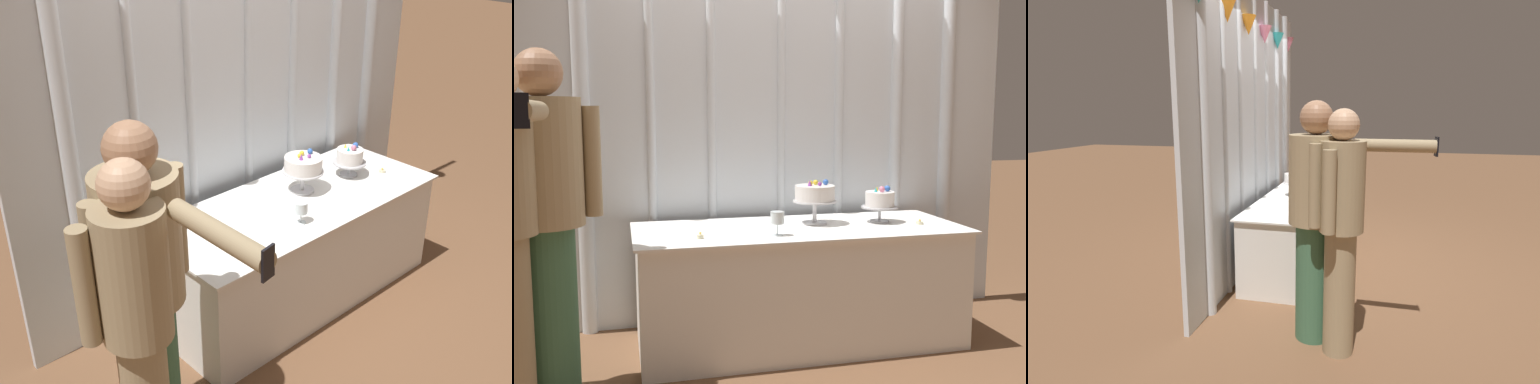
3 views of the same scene
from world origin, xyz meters
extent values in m
plane|color=brown|center=(0.00, 0.00, 0.00)|extent=(24.00, 24.00, 0.00)
cube|color=silver|center=(0.00, 0.61, 1.38)|extent=(3.27, 0.04, 2.77)
cylinder|color=silver|center=(-1.25, 0.58, 1.38)|extent=(0.10, 0.10, 2.77)
cylinder|color=silver|center=(-0.84, 0.58, 1.38)|extent=(0.05, 0.05, 2.77)
cylinder|color=silver|center=(-0.45, 0.58, 1.38)|extent=(0.06, 0.06, 2.77)
cylinder|color=silver|center=(0.02, 0.58, 1.38)|extent=(0.05, 0.05, 2.77)
cylinder|color=silver|center=(0.43, 0.58, 1.38)|extent=(0.06, 0.06, 2.77)
cylinder|color=silver|center=(0.85, 0.58, 1.38)|extent=(0.08, 0.08, 2.77)
cylinder|color=silver|center=(1.24, 0.58, 1.38)|extent=(0.10, 0.10, 2.77)
cube|color=white|center=(0.00, 0.10, 0.35)|extent=(1.92, 0.75, 0.71)
cube|color=white|center=(0.00, 0.10, 0.71)|extent=(1.97, 0.80, 0.01)
cylinder|color=silver|center=(0.12, 0.17, 0.73)|extent=(0.16, 0.16, 0.01)
cylinder|color=silver|center=(0.12, 0.17, 0.79)|extent=(0.03, 0.03, 0.12)
cylinder|color=silver|center=(0.12, 0.17, 0.86)|extent=(0.27, 0.27, 0.01)
cylinder|color=white|center=(0.12, 0.17, 0.91)|extent=(0.25, 0.25, 0.09)
sphere|color=blue|center=(0.20, 0.19, 0.98)|extent=(0.04, 0.04, 0.04)
sphere|color=yellow|center=(0.14, 0.20, 0.97)|extent=(0.03, 0.03, 0.03)
sphere|color=yellow|center=(0.10, 0.19, 0.97)|extent=(0.03, 0.03, 0.03)
cone|color=purple|center=(0.08, 0.16, 0.98)|extent=(0.03, 0.03, 0.04)
sphere|color=purple|center=(0.14, 0.14, 0.97)|extent=(0.02, 0.02, 0.02)
cylinder|color=#B2B2B7|center=(0.53, 0.13, 0.73)|extent=(0.12, 0.12, 0.01)
cylinder|color=#B2B2B7|center=(0.53, 0.13, 0.77)|extent=(0.02, 0.02, 0.08)
cylinder|color=#B2B2B7|center=(0.53, 0.13, 0.81)|extent=(0.23, 0.23, 0.01)
cylinder|color=white|center=(0.53, 0.13, 0.87)|extent=(0.18, 0.18, 0.09)
sphere|color=blue|center=(0.58, 0.12, 0.93)|extent=(0.04, 0.04, 0.04)
cone|color=yellow|center=(0.53, 0.17, 0.93)|extent=(0.02, 0.02, 0.03)
cone|color=#2DB2B7|center=(0.50, 0.12, 0.93)|extent=(0.02, 0.02, 0.03)
sphere|color=pink|center=(0.53, 0.10, 0.93)|extent=(0.04, 0.04, 0.04)
cylinder|color=silver|center=(-0.19, -0.11, 0.72)|extent=(0.06, 0.06, 0.00)
cylinder|color=silver|center=(-0.19, -0.11, 0.76)|extent=(0.01, 0.01, 0.06)
cylinder|color=silver|center=(-0.19, -0.11, 0.82)|extent=(0.08, 0.08, 0.07)
cylinder|color=beige|center=(-0.62, -0.09, 0.73)|extent=(0.04, 0.04, 0.02)
sphere|color=#F9CC4C|center=(-0.62, -0.09, 0.75)|extent=(0.01, 0.01, 0.01)
cylinder|color=beige|center=(0.74, 0.00, 0.73)|extent=(0.05, 0.05, 0.02)
sphere|color=#F9CC4C|center=(0.74, 0.00, 0.75)|extent=(0.01, 0.01, 0.01)
cylinder|color=#3D6B4C|center=(-1.39, -0.29, 0.43)|extent=(0.31, 0.31, 0.87)
cylinder|color=#9E8966|center=(-1.39, -0.29, 1.17)|extent=(0.43, 0.43, 0.61)
sphere|color=#A37556|center=(-1.39, -0.29, 1.59)|extent=(0.23, 0.23, 0.23)
cylinder|color=#9E8966|center=(-1.61, -0.33, 1.17)|extent=(0.08, 0.08, 0.54)
cylinder|color=#9E8966|center=(-1.16, -0.26, 1.17)|extent=(0.08, 0.08, 0.54)
cylinder|color=#9E8966|center=(-1.54, -0.49, 1.16)|extent=(0.37, 0.37, 0.58)
sphere|color=tan|center=(-1.54, -0.49, 1.55)|extent=(0.20, 0.20, 0.20)
cube|color=#232328|center=(-1.54, -0.62, 1.19)|extent=(0.04, 0.02, 0.37)
cylinder|color=#9E8966|center=(-1.72, -0.43, 1.15)|extent=(0.08, 0.08, 0.51)
cylinder|color=#9E8966|center=(-1.36, -0.80, 1.41)|extent=(0.08, 0.51, 0.08)
cube|color=black|center=(-1.36, -1.06, 1.41)|extent=(0.06, 0.02, 0.12)
camera|label=1|loc=(-2.53, -2.28, 2.52)|focal=43.19mm
camera|label=2|loc=(-1.03, -3.28, 1.41)|focal=41.86mm
camera|label=3|loc=(-4.16, -0.75, 1.66)|focal=29.23mm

